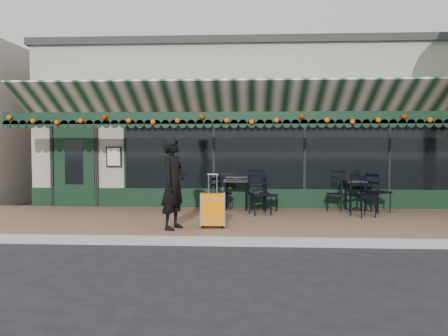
# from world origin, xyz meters

# --- Properties ---
(ground) EXTENTS (80.00, 80.00, 0.00)m
(ground) POSITION_xyz_m (0.00, 0.00, 0.00)
(ground) COLOR black
(ground) RESTS_ON ground
(sidewalk) EXTENTS (18.00, 4.00, 0.15)m
(sidewalk) POSITION_xyz_m (0.00, 2.00, 0.07)
(sidewalk) COLOR brown
(sidewalk) RESTS_ON ground
(curb) EXTENTS (18.00, 0.16, 0.15)m
(curb) POSITION_xyz_m (0.00, -0.08, 0.07)
(curb) COLOR #9E9E99
(curb) RESTS_ON ground
(restaurant_building) EXTENTS (12.00, 9.60, 4.50)m
(restaurant_building) POSITION_xyz_m (0.00, 7.84, 2.27)
(restaurant_building) COLOR #9E9689
(restaurant_building) RESTS_ON ground
(woman) EXTENTS (0.63, 0.77, 1.84)m
(woman) POSITION_xyz_m (-1.55, 0.71, 1.07)
(woman) COLOR black
(woman) RESTS_ON sidewalk
(suitcase) EXTENTS (0.49, 0.29, 1.09)m
(suitcase) POSITION_xyz_m (-0.78, 0.88, 0.51)
(suitcase) COLOR orange
(suitcase) RESTS_ON sidewalk
(cafe_table_a) EXTENTS (0.63, 0.63, 0.78)m
(cafe_table_a) POSITION_xyz_m (2.72, 3.55, 0.85)
(cafe_table_a) COLOR black
(cafe_table_a) RESTS_ON sidewalk
(cafe_table_b) EXTENTS (0.63, 0.63, 0.77)m
(cafe_table_b) POSITION_xyz_m (-0.40, 3.52, 0.84)
(cafe_table_b) COLOR black
(cafe_table_b) RESTS_ON sidewalk
(chair_a_left) EXTENTS (0.49, 0.49, 0.82)m
(chair_a_left) POSITION_xyz_m (2.11, 3.48, 0.56)
(chair_a_left) COLOR black
(chair_a_left) RESTS_ON sidewalk
(chair_a_right) EXTENTS (0.57, 0.57, 0.92)m
(chair_a_right) POSITION_xyz_m (2.98, 3.50, 0.61)
(chair_a_right) COLOR black
(chair_a_right) RESTS_ON sidewalk
(chair_a_front) EXTENTS (0.64, 0.64, 0.96)m
(chair_a_front) POSITION_xyz_m (2.60, 2.51, 0.63)
(chair_a_front) COLOR black
(chair_a_front) RESTS_ON sidewalk
(chair_a_extra) EXTENTS (0.68, 0.68, 0.99)m
(chair_a_extra) POSITION_xyz_m (3.14, 3.25, 0.64)
(chair_a_extra) COLOR black
(chair_a_extra) RESTS_ON sidewalk
(chair_b_left) EXTENTS (0.46, 0.46, 0.83)m
(chair_b_left) POSITION_xyz_m (0.18, 3.49, 0.56)
(chair_b_left) COLOR black
(chair_b_left) RESTS_ON sidewalk
(chair_b_right) EXTENTS (0.44, 0.44, 0.79)m
(chair_b_right) POSITION_xyz_m (0.47, 3.30, 0.54)
(chair_b_right) COLOR black
(chair_b_right) RESTS_ON sidewalk
(chair_b_front) EXTENTS (0.62, 0.62, 0.99)m
(chair_b_front) POSITION_xyz_m (0.21, 2.69, 0.64)
(chair_b_front) COLOR black
(chair_b_front) RESTS_ON sidewalk
(chair_solo) EXTENTS (0.57, 0.57, 0.85)m
(chair_solo) POSITION_xyz_m (-0.77, 3.40, 0.57)
(chair_solo) COLOR black
(chair_solo) RESTS_ON sidewalk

